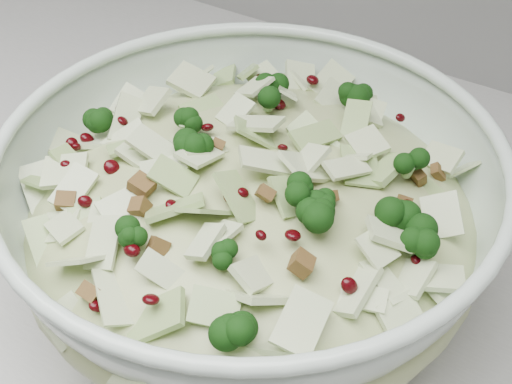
% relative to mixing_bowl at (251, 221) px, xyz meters
% --- Properties ---
extents(mixing_bowl, '(0.42, 0.42, 0.14)m').
position_rel_mixing_bowl_xyz_m(mixing_bowl, '(0.00, 0.00, 0.00)').
color(mixing_bowl, silver).
rests_on(mixing_bowl, counter).
extents(salad, '(0.42, 0.42, 0.14)m').
position_rel_mixing_bowl_xyz_m(salad, '(0.00, 0.00, 0.02)').
color(salad, '#9CAC75').
rests_on(salad, mixing_bowl).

